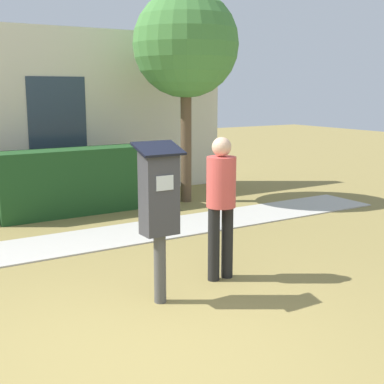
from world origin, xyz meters
The scene contains 7 objects.
ground_plane centered at (0.00, 0.00, 0.00)m, with size 40.00×40.00×0.00m, color olive.
sidewalk centered at (0.00, 3.26, 0.01)m, with size 12.00×1.10×0.02m.
parking_meter centered at (0.63, 0.82, 1.02)m, with size 0.44×0.31×1.59m.
person_standing centered at (1.52, 1.06, 0.93)m, with size 0.32×0.32×1.58m.
outdoor_chair_middle centered at (0.66, 5.38, 0.53)m, with size 0.44×0.44×0.90m.
hedge_row centered at (1.33, 4.96, 0.55)m, with size 2.73×0.60×1.10m.
tree centered at (3.36, 4.82, 2.84)m, with size 1.90×1.90×3.82m.
Camera 1 is at (-1.74, -3.59, 2.09)m, focal length 50.00 mm.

